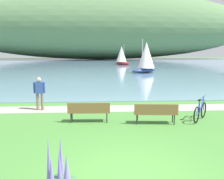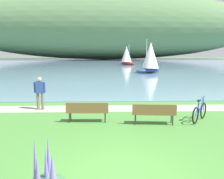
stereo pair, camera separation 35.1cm
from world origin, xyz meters
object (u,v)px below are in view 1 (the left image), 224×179
person_at_shoreline (39,91)px  sailboat_mid_bay (146,57)px  sailboat_far_off (122,55)px  park_bench_near_camera (156,112)px  bicycle_leaning_near_bench (200,111)px  park_bench_further_along (89,110)px

person_at_shoreline → sailboat_mid_bay: (9.43, 20.14, 1.17)m
sailboat_mid_bay → sailboat_far_off: size_ratio=1.06×
park_bench_near_camera → sailboat_mid_bay: size_ratio=0.41×
park_bench_near_camera → person_at_shoreline: (-5.40, 2.73, 0.46)m
bicycle_leaning_near_bench → park_bench_near_camera: bearing=-168.1°
park_bench_further_along → person_at_shoreline: size_ratio=1.06×
bicycle_leaning_near_bench → sailboat_mid_bay: (1.93, 22.42, 1.75)m
park_bench_near_camera → person_at_shoreline: bearing=153.2°
person_at_shoreline → sailboat_far_off: 39.42m
park_bench_further_along → sailboat_far_off: sailboat_far_off is taller
park_bench_near_camera → sailboat_mid_bay: sailboat_mid_bay is taller
park_bench_further_along → person_at_shoreline: 3.51m
person_at_shoreline → sailboat_far_off: bearing=78.4°
park_bench_further_along → bicycle_leaning_near_bench: size_ratio=1.28×
park_bench_near_camera → park_bench_further_along: (-2.80, 0.42, 0.00)m
sailboat_far_off → bicycle_leaning_near_bench: bearing=-90.6°
person_at_shoreline → sailboat_mid_bay: sailboat_mid_bay is taller
bicycle_leaning_near_bench → sailboat_mid_bay: 22.58m
park_bench_further_along → bicycle_leaning_near_bench: 4.89m
person_at_shoreline → sailboat_far_off: (7.92, 38.60, 1.06)m
bicycle_leaning_near_bench → sailboat_far_off: sailboat_far_off is taller
sailboat_far_off → park_bench_further_along: bearing=-97.4°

